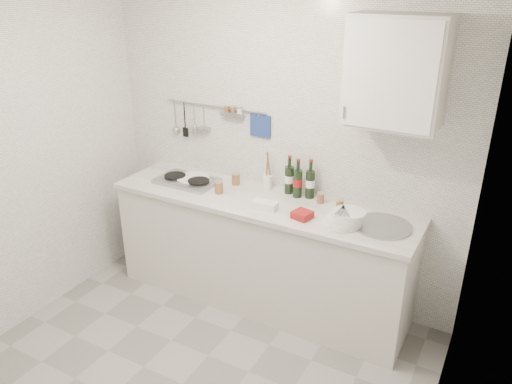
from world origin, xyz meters
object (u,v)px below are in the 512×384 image
(plate_stack_sink, at_px, (345,218))
(wine_bottles, at_px, (299,177))
(utensil_crock, at_px, (267,180))
(wall_cabinet, at_px, (396,72))
(plate_stack_hob, at_px, (192,179))

(plate_stack_sink, height_order, wine_bottles, wine_bottles)
(utensil_crock, bearing_deg, wall_cabinet, -5.15)
(plate_stack_sink, bearing_deg, wall_cabinet, 48.13)
(wall_cabinet, distance_m, plate_stack_sink, 1.02)
(plate_stack_hob, distance_m, utensil_crock, 0.65)
(wine_bottles, bearing_deg, plate_stack_hob, -169.81)
(wine_bottles, distance_m, utensil_crock, 0.29)
(plate_stack_hob, distance_m, plate_stack_sink, 1.39)
(plate_stack_sink, bearing_deg, plate_stack_hob, 174.55)
(plate_stack_sink, height_order, utensil_crock, utensil_crock)
(wall_cabinet, relative_size, utensil_crock, 2.19)
(wine_bottles, xyz_separation_m, utensil_crock, (-0.28, 0.00, -0.08))
(wall_cabinet, xyz_separation_m, plate_stack_sink, (-0.19, -0.21, -0.98))
(wine_bottles, height_order, utensil_crock, utensil_crock)
(wall_cabinet, bearing_deg, plate_stack_hob, -177.15)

